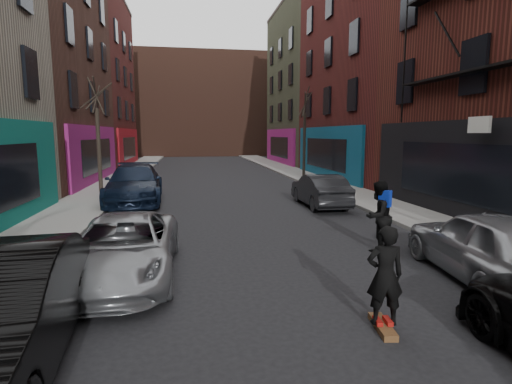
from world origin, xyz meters
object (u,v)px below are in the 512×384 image
object	(u,v)px
parked_left_end	(135,184)
tree_right_far	(305,126)
pedestrian	(378,216)
tree_left_far	(98,127)
parked_right_far	(488,245)
skateboarder	(385,275)
parked_right_end	(320,190)
skateboard	(382,326)
parked_left_far	(123,248)

from	to	relation	value
parked_left_end	tree_right_far	bearing A→B (deg)	37.68
pedestrian	parked_left_end	bearing A→B (deg)	-80.88
tree_left_far	parked_right_far	world-z (taller)	tree_left_far
pedestrian	skateboarder	bearing A→B (deg)	34.59
pedestrian	parked_right_end	bearing A→B (deg)	-125.60
parked_right_end	skateboarder	xyz separation A→B (m)	(-2.49, -10.45, 0.20)
parked_right_end	pedestrian	size ratio (longest dim) A/B	2.25
tree_right_far	skateboard	bearing A→B (deg)	-103.24
pedestrian	tree_left_far	bearing A→B (deg)	-81.78
tree_left_far	parked_right_end	size ratio (longest dim) A/B	1.58
tree_left_far	parked_left_end	size ratio (longest dim) A/B	1.13
parked_left_far	skateboarder	distance (m)	5.29
tree_left_far	parked_right_far	xyz separation A→B (m)	(10.44, -13.99, -2.63)
tree_right_far	parked_left_far	xyz separation A→B (m)	(-9.40, -18.55, -2.88)
parked_right_far	skateboarder	bearing A→B (deg)	34.24
skateboarder	pedestrian	distance (m)	4.42
skateboard	pedestrian	bearing A→B (deg)	73.13
parked_right_far	parked_right_end	size ratio (longest dim) A/B	1.07
parked_left_far	skateboard	bearing A→B (deg)	-34.80
tree_left_far	parked_left_end	xyz separation A→B (m)	(2.02, -2.83, -2.55)
tree_left_far	parked_left_far	size ratio (longest dim) A/B	1.39
parked_left_end	parked_right_end	world-z (taller)	parked_left_end
parked_right_end	skateboard	world-z (taller)	parked_right_end
skateboarder	parked_left_far	bearing A→B (deg)	-26.91
parked_left_far	parked_left_end	distance (m)	9.77
tree_left_far	skateboarder	size ratio (longest dim) A/B	4.16
tree_left_far	parked_right_far	size ratio (longest dim) A/B	1.47
parked_right_far	tree_right_far	bearing A→B (deg)	-88.67
tree_right_far	skateboard	xyz separation A→B (m)	(-5.08, -21.60, -3.48)
parked_left_end	parked_right_far	distance (m)	13.98
tree_right_far	parked_left_far	distance (m)	20.99
parked_left_end	skateboarder	world-z (taller)	parked_left_end
parked_left_far	pedestrian	world-z (taller)	pedestrian
parked_left_far	parked_right_far	distance (m)	7.58
tree_right_far	parked_left_far	size ratio (longest dim) A/B	1.46
tree_right_far	pedestrian	world-z (taller)	tree_right_far
parked_left_far	skateboard	size ratio (longest dim) A/B	5.84
parked_right_end	pedestrian	bearing A→B (deg)	84.70
parked_left_end	parked_right_far	xyz separation A→B (m)	(8.43, -11.16, -0.08)
parked_left_far	skateboard	distance (m)	5.32
parked_left_end	skateboarder	bearing A→B (deg)	-70.17
tree_right_far	parked_left_far	bearing A→B (deg)	-116.87
tree_right_far	skateboarder	distance (m)	22.35
parked_left_far	parked_right_end	distance (m)	10.06
parked_right_far	parked_right_end	world-z (taller)	parked_right_far
tree_right_far	parked_left_far	world-z (taller)	tree_right_far
parked_right_end	skateboard	xyz separation A→B (m)	(-2.49, -10.45, -0.63)
pedestrian	parked_left_far	bearing A→B (deg)	-21.52
tree_right_far	parked_right_far	bearing A→B (deg)	-95.59
parked_left_far	skateboarder	world-z (taller)	skateboarder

